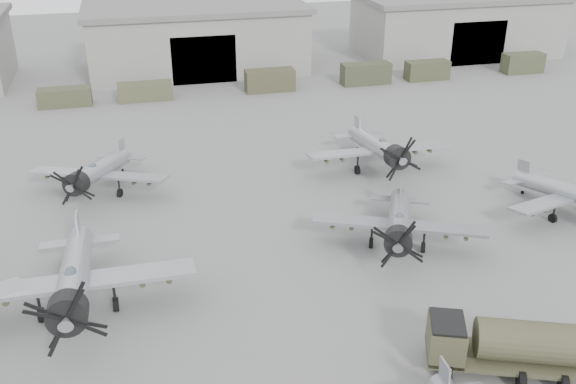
# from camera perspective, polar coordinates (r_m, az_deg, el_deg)

# --- Properties ---
(ground) EXTENTS (220.00, 220.00, 0.00)m
(ground) POSITION_cam_1_polar(r_m,az_deg,el_deg) (34.95, 4.83, -15.82)
(ground) COLOR slate
(ground) RESTS_ON ground
(hangar_center) EXTENTS (29.00, 14.80, 8.70)m
(hangar_center) POSITION_cam_1_polar(r_m,az_deg,el_deg) (88.96, -8.10, 13.44)
(hangar_center) COLOR gray
(hangar_center) RESTS_ON ground
(hangar_right) EXTENTS (29.00, 14.80, 8.70)m
(hangar_right) POSITION_cam_1_polar(r_m,az_deg,el_deg) (100.23, 14.72, 14.27)
(hangar_right) COLOR gray
(hangar_right) RESTS_ON ground
(support_truck_2) EXTENTS (5.89, 2.20, 2.06)m
(support_truck_2) POSITION_cam_1_polar(r_m,az_deg,el_deg) (78.12, -19.22, 7.97)
(support_truck_2) COLOR #3E402A
(support_truck_2) RESTS_ON ground
(support_truck_3) EXTENTS (6.26, 2.20, 2.06)m
(support_truck_3) POSITION_cam_1_polar(r_m,az_deg,el_deg) (77.76, -12.58, 8.72)
(support_truck_3) COLOR #484930
(support_truck_3) RESTS_ON ground
(support_truck_4) EXTENTS (6.00, 2.20, 2.64)m
(support_truck_4) POSITION_cam_1_polar(r_m,az_deg,el_deg) (79.36, -1.62, 9.89)
(support_truck_4) COLOR #3D3D28
(support_truck_4) RESTS_ON ground
(support_truck_5) EXTENTS (6.21, 2.20, 2.64)m
(support_truck_5) POSITION_cam_1_polar(r_m,az_deg,el_deg) (82.81, 6.93, 10.40)
(support_truck_5) COLOR #373D27
(support_truck_5) RESTS_ON ground
(support_truck_6) EXTENTS (5.58, 2.20, 2.39)m
(support_truck_6) POSITION_cam_1_polar(r_m,az_deg,el_deg) (86.13, 12.26, 10.53)
(support_truck_6) COLOR #3D3E29
(support_truck_6) RESTS_ON ground
(support_truck_7) EXTENTS (5.42, 2.20, 2.58)m
(support_truck_7) POSITION_cam_1_polar(r_m,az_deg,el_deg) (92.94, 20.15, 10.72)
(support_truck_7) COLOR #3B402A
(support_truck_7) RESTS_ON ground
(aircraft_mid_1) EXTENTS (13.95, 12.55, 5.62)m
(aircraft_mid_1) POSITION_cam_1_polar(r_m,az_deg,el_deg) (39.16, -18.52, -7.45)
(aircraft_mid_1) COLOR #9FA1A7
(aircraft_mid_1) RESTS_ON ground
(aircraft_mid_2) EXTENTS (11.64, 10.55, 4.77)m
(aircraft_mid_2) POSITION_cam_1_polar(r_m,az_deg,el_deg) (44.51, 9.83, -2.72)
(aircraft_mid_2) COLOR gray
(aircraft_mid_2) RESTS_ON ground
(aircraft_mid_3) EXTENTS (11.16, 10.05, 4.44)m
(aircraft_mid_3) POSITION_cam_1_polar(r_m,az_deg,el_deg) (52.77, 24.07, -0.16)
(aircraft_mid_3) COLOR #989BA0
(aircraft_mid_3) RESTS_ON ground
(aircraft_far_0) EXTENTS (11.22, 10.16, 4.57)m
(aircraft_far_0) POSITION_cam_1_polar(r_m,az_deg,el_deg) (53.87, -16.66, 1.67)
(aircraft_far_0) COLOR #9A9CA2
(aircraft_far_0) RESTS_ON ground
(aircraft_far_1) EXTENTS (12.55, 11.29, 5.05)m
(aircraft_far_1) POSITION_cam_1_polar(r_m,az_deg,el_deg) (56.47, 8.14, 3.91)
(aircraft_far_1) COLOR #A0A3A9
(aircraft_far_1) RESTS_ON ground
(fuel_tanker) EXTENTS (8.37, 5.38, 3.07)m
(fuel_tanker) POSITION_cam_1_polar(r_m,az_deg,el_deg) (35.72, 18.65, -12.62)
(fuel_tanker) COLOR #403F29
(fuel_tanker) RESTS_ON ground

